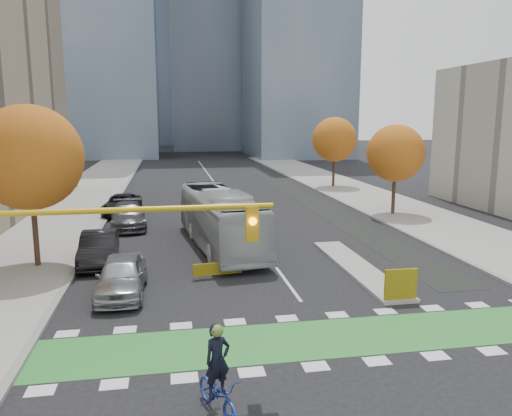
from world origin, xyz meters
name	(u,v)px	position (x,y,z in m)	size (l,w,h in m)	color
ground	(342,358)	(0.00, 0.00, 0.00)	(300.00, 300.00, 0.00)	black
sidewalk_west	(45,233)	(-13.50, 20.00, 0.07)	(7.00, 120.00, 0.15)	gray
sidewalk_east	(423,218)	(13.50, 20.00, 0.07)	(7.00, 120.00, 0.15)	gray
curb_west	(99,230)	(-10.00, 20.00, 0.07)	(0.30, 120.00, 0.16)	gray
curb_east	(379,220)	(10.00, 20.00, 0.07)	(0.30, 120.00, 0.16)	gray
bike_crossing	(327,338)	(0.00, 1.50, 0.01)	(20.00, 3.00, 0.01)	#2A8230
centre_line	(218,188)	(0.00, 40.00, 0.01)	(0.15, 70.00, 0.01)	silver
bike_lane_paint	(309,200)	(7.50, 30.00, 0.01)	(2.50, 50.00, 0.01)	black
median_island	(357,267)	(4.00, 9.00, 0.08)	(1.60, 10.00, 0.16)	gray
hazard_board	(401,284)	(4.00, 4.20, 0.80)	(1.40, 0.12, 1.30)	yellow
tower_ne	(296,0)	(20.00, 85.00, 30.00)	(18.00, 24.00, 60.00)	#47566B
tower_far	(168,4)	(-4.00, 140.00, 40.00)	(26.00, 26.00, 80.00)	#47566B
tree_west	(29,158)	(-12.00, 12.00, 5.62)	(5.20, 5.20, 8.22)	#332114
tree_east_near	(396,153)	(12.00, 22.00, 4.86)	(4.40, 4.40, 7.08)	#332114
tree_east_far	(334,140)	(12.50, 38.00, 5.24)	(4.80, 4.80, 7.65)	#332114
traffic_signal_west	(70,251)	(-7.93, -0.51, 4.03)	(8.53, 0.56, 5.20)	#BF9914
cyclist	(218,385)	(-4.20, -2.37, 0.82)	(1.45, 2.25, 2.45)	navy
bus	(220,219)	(-2.36, 14.59, 1.69)	(2.84, 12.13, 3.38)	#A9AFB0
parked_car_a	(122,276)	(-7.42, 7.23, 0.85)	(2.00, 4.97, 1.69)	#96979B
parked_car_b	(99,248)	(-9.00, 12.23, 0.83)	(1.76, 5.06, 1.67)	black
parked_car_c	(128,216)	(-8.15, 21.01, 0.85)	(2.37, 5.82, 1.69)	#4B4B50
parked_car_d	(122,205)	(-9.00, 26.01, 0.79)	(2.61, 5.67, 1.58)	black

